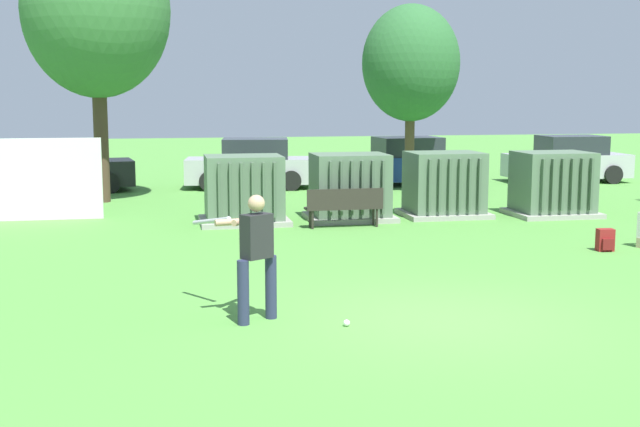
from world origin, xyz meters
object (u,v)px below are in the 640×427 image
at_px(backpack, 605,240).
at_px(parked_car_rightmost, 568,160).
at_px(parked_car_left_of_center, 252,165).
at_px(transformer_mid_west, 350,188).
at_px(batter, 254,250).
at_px(transformer_mid_east, 444,185).
at_px(transformer_west, 244,190).
at_px(parked_car_right_of_center, 404,163).
at_px(transformer_east, 553,185).
at_px(parked_car_leftmost, 65,168).
at_px(park_bench, 344,205).
at_px(sports_ball, 347,323).

bearing_deg(backpack, parked_car_rightmost, 65.65).
bearing_deg(parked_car_left_of_center, transformer_mid_west, -77.84).
xyz_separation_m(batter, parked_car_rightmost, (12.81, 15.75, -0.22)).
bearing_deg(transformer_mid_east, batter, -123.47).
xyz_separation_m(transformer_west, batter, (-0.73, -8.59, 0.19)).
bearing_deg(parked_car_right_of_center, transformer_east, -77.97).
bearing_deg(parked_car_leftmost, parked_car_right_of_center, -0.35).
bearing_deg(batter, transformer_mid_west, 68.92).
bearing_deg(parked_car_rightmost, backpack, -114.35).
height_order(transformer_west, parked_car_left_of_center, same).
bearing_deg(parked_car_leftmost, batter, -75.53).
relative_size(park_bench, parked_car_rightmost, 0.43).
bearing_deg(parked_car_rightmost, parked_car_left_of_center, 178.61).
relative_size(transformer_mid_west, transformer_mid_east, 1.00).
distance_m(park_bench, parked_car_rightmost, 12.87).
relative_size(transformer_west, parked_car_left_of_center, 0.48).
distance_m(transformer_east, parked_car_leftmost, 14.81).
bearing_deg(batter, parked_car_left_of_center, 83.75).
bearing_deg(transformer_east, batter, -135.64).
bearing_deg(parked_car_left_of_center, transformer_east, -48.47).
bearing_deg(park_bench, batter, -111.41).
distance_m(parked_car_left_of_center, parked_car_rightmost, 11.06).
xyz_separation_m(transformer_west, sports_ball, (0.44, -9.11, -0.74)).
xyz_separation_m(transformer_mid_east, parked_car_rightmost, (7.00, 6.97, -0.04)).
height_order(transformer_east, park_bench, transformer_east).
distance_m(transformer_east, park_bench, 5.67).
xyz_separation_m(transformer_east, backpack, (-1.18, -4.65, -0.57)).
bearing_deg(transformer_mid_west, parked_car_rightmost, 36.81).
bearing_deg(parked_car_left_of_center, park_bench, -82.07).
distance_m(transformer_east, backpack, 4.83).
relative_size(backpack, parked_car_left_of_center, 0.10).
bearing_deg(park_bench, transformer_mid_east, 24.12).
height_order(batter, sports_ball, batter).
height_order(parked_car_leftmost, parked_car_rightmost, same).
relative_size(transformer_mid_west, park_bench, 1.16).
bearing_deg(transformer_mid_west, parked_car_left_of_center, 102.16).
height_order(transformer_mid_east, backpack, transformer_mid_east).
height_order(transformer_west, sports_ball, transformer_west).
relative_size(sports_ball, backpack, 0.20).
bearing_deg(parked_car_left_of_center, parked_car_right_of_center, -0.77).
xyz_separation_m(transformer_east, park_bench, (-5.60, -0.85, -0.25)).
height_order(transformer_mid_west, batter, batter).
relative_size(transformer_mid_east, sports_ball, 23.33).
bearing_deg(parked_car_left_of_center, transformer_mid_east, -60.73).
xyz_separation_m(batter, sports_ball, (1.17, -0.52, -0.93)).
distance_m(park_bench, parked_car_leftmost, 11.07).
relative_size(transformer_east, parked_car_rightmost, 0.50).
xyz_separation_m(park_bench, batter, (-2.94, -7.50, 0.44)).
distance_m(backpack, parked_car_rightmost, 13.23).
height_order(batter, parked_car_rightmost, batter).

